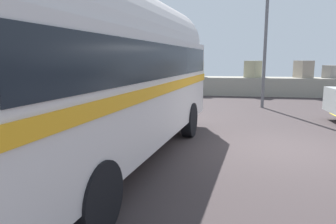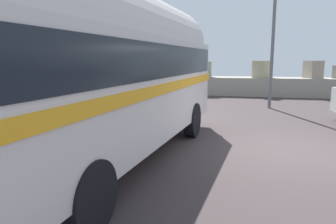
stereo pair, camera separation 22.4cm
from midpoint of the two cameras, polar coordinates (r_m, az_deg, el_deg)
name	(u,v)px [view 1 (the left image)]	position (r m, az deg, el deg)	size (l,w,h in m)	color
ground	(285,149)	(8.11, 19.98, -6.47)	(32.00, 26.00, 0.02)	#3B3233
breakwater	(244,84)	(19.58, 13.52, 5.00)	(31.36, 1.83, 2.18)	gray
vintage_coach	(109,66)	(6.52, -11.71, 8.30)	(3.42, 8.81, 3.70)	black
lamp_post	(269,27)	(14.56, 17.61, 14.75)	(1.05, 0.45, 6.34)	#5B5B60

